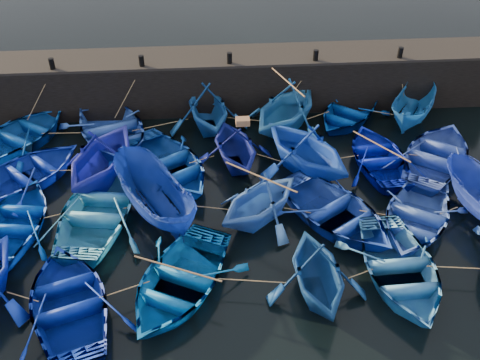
{
  "coord_description": "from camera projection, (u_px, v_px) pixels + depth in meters",
  "views": [
    {
      "loc": [
        -1.24,
        -13.21,
        13.24
      ],
      "look_at": [
        0.0,
        3.2,
        0.7
      ],
      "focal_mm": 40.0,
      "sensor_mm": 36.0,
      "label": 1
    }
  ],
  "objects": [
    {
      "name": "quay_wall",
      "position": [
        229.0,
        81.0,
        26.15
      ],
      "size": [
        26.0,
        2.5,
        2.5
      ],
      "primitive_type": "cube",
      "color": "black",
      "rests_on": "ground"
    },
    {
      "name": "boat_1",
      "position": [
        112.0,
        131.0,
        23.73
      ],
      "size": [
        5.95,
        6.91,
        1.21
      ],
      "primitive_type": "imported",
      "rotation": [
        0.0,
        0.0,
        0.36
      ],
      "color": "#264DB7",
      "rests_on": "ground"
    },
    {
      "name": "boat_23",
      "position": [
        317.0,
        272.0,
        16.51
      ],
      "size": [
        3.38,
        3.87,
        1.95
      ],
      "primitive_type": "imported",
      "rotation": [
        0.0,
        0.0,
        0.05
      ],
      "color": "navy",
      "rests_on": "ground"
    },
    {
      "name": "bollard_2",
      "position": [
        229.0,
        58.0,
        24.45
      ],
      "size": [
        0.24,
        0.24,
        0.5
      ],
      "primitive_type": "cylinder",
      "color": "black",
      "rests_on": "quay_top"
    },
    {
      "name": "boat_11",
      "position": [
        379.0,
        156.0,
        22.39
      ],
      "size": [
        3.52,
        4.72,
        0.94
      ],
      "primitive_type": "imported",
      "rotation": [
        0.0,
        0.0,
        3.21
      ],
      "color": "#01109E",
      "rests_on": "ground"
    },
    {
      "name": "bollard_1",
      "position": [
        142.0,
        61.0,
        24.21
      ],
      "size": [
        0.24,
        0.24,
        0.5
      ],
      "primitive_type": "cylinder",
      "color": "black",
      "rests_on": "quay_top"
    },
    {
      "name": "boat_22",
      "position": [
        178.0,
        280.0,
        16.83
      ],
      "size": [
        5.42,
        6.03,
        1.03
      ],
      "primitive_type": "imported",
      "rotation": [
        0.0,
        0.0,
        -0.47
      ],
      "color": "#0557A5",
      "rests_on": "ground"
    },
    {
      "name": "wooden_crate",
      "position": [
        243.0,
        121.0,
        21.35
      ],
      "size": [
        0.56,
        0.41,
        0.26
      ],
      "primitive_type": "cube",
      "color": "brown",
      "rests_on": "boat_9"
    },
    {
      "name": "boat_16",
      "position": [
        260.0,
        200.0,
        19.27
      ],
      "size": [
        5.01,
        4.95,
        2.0
      ],
      "primitive_type": "imported",
      "rotation": [
        0.0,
        0.0,
        -0.86
      ],
      "color": "blue",
      "rests_on": "ground"
    },
    {
      "name": "boat_17",
      "position": [
        335.0,
        212.0,
        19.44
      ],
      "size": [
        5.9,
        6.31,
        1.07
      ],
      "primitive_type": "imported",
      "rotation": [
        0.0,
        0.0,
        0.59
      ],
      "color": "navy",
      "rests_on": "ground"
    },
    {
      "name": "boat_6",
      "position": [
        28.0,
        173.0,
        21.4
      ],
      "size": [
        5.85,
        5.85,
        1.0
      ],
      "primitive_type": "imported",
      "rotation": [
        0.0,
        0.0,
        2.36
      ],
      "color": "#0D29A6",
      "rests_on": "ground"
    },
    {
      "name": "bollard_0",
      "position": [
        52.0,
        64.0,
        23.97
      ],
      "size": [
        0.24,
        0.24,
        0.5
      ],
      "primitive_type": "cylinder",
      "color": "black",
      "rests_on": "quay_top"
    },
    {
      "name": "boat_5",
      "position": [
        413.0,
        108.0,
        24.83
      ],
      "size": [
        3.75,
        4.57,
        1.69
      ],
      "primitive_type": "imported",
      "rotation": [
        0.0,
        0.0,
        -0.57
      ],
      "color": "#1E62AD",
      "rests_on": "ground"
    },
    {
      "name": "quay_top",
      "position": [
        228.0,
        56.0,
        25.35
      ],
      "size": [
        26.0,
        2.5,
        0.12
      ],
      "primitive_type": "cube",
      "color": "black",
      "rests_on": "quay_wall"
    },
    {
      "name": "boat_21",
      "position": [
        69.0,
        301.0,
        16.19
      ],
      "size": [
        4.83,
        5.71,
        1.01
      ],
      "primitive_type": "imported",
      "rotation": [
        0.0,
        0.0,
        3.46
      ],
      "color": "navy",
      "rests_on": "ground"
    },
    {
      "name": "boat_18",
      "position": [
        416.0,
        216.0,
        19.33
      ],
      "size": [
        5.3,
        5.74,
        0.97
      ],
      "primitive_type": "imported",
      "rotation": [
        0.0,
        0.0,
        -0.55
      ],
      "color": "blue",
      "rests_on": "ground"
    },
    {
      "name": "bollard_3",
      "position": [
        316.0,
        55.0,
        24.69
      ],
      "size": [
        0.24,
        0.24,
        0.5
      ],
      "primitive_type": "cylinder",
      "color": "black",
      "rests_on": "quay_top"
    },
    {
      "name": "mooring_ropes",
      "position": [
        235.0,
        148.0,
        22.13
      ],
      "size": [
        17.89,
        11.83,
        2.1
      ],
      "color": "tan",
      "rests_on": "ground"
    },
    {
      "name": "boat_13",
      "position": [
        15.0,
        222.0,
        19.09
      ],
      "size": [
        3.92,
        5.06,
        0.97
      ],
      "primitive_type": "imported",
      "rotation": [
        0.0,
        0.0,
        3.01
      ],
      "color": "#00359F",
      "rests_on": "ground"
    },
    {
      "name": "ground",
      "position": [
        247.0,
        252.0,
        18.57
      ],
      "size": [
        120.0,
        120.0,
        0.0
      ],
      "primitive_type": "plane",
      "color": "black",
      "rests_on": "ground"
    },
    {
      "name": "boat_7",
      "position": [
        102.0,
        155.0,
        21.1
      ],
      "size": [
        5.38,
        5.77,
        2.46
      ],
      "primitive_type": "imported",
      "rotation": [
        0.0,
        0.0,
        2.8
      ],
      "color": "#171E99",
      "rests_on": "ground"
    },
    {
      "name": "boat_0",
      "position": [
        21.0,
        135.0,
        23.61
      ],
      "size": [
        5.88,
        6.21,
        1.05
      ],
      "primitive_type": "imported",
      "rotation": [
        0.0,
        0.0,
        2.52
      ],
      "color": "#073E8F",
      "rests_on": "ground"
    },
    {
      "name": "boat_9",
      "position": [
        235.0,
        146.0,
        22.03
      ],
      "size": [
        4.05,
        4.46,
        2.03
      ],
      "primitive_type": "imported",
      "rotation": [
        0.0,
        0.0,
        3.35
      ],
      "color": "navy",
      "rests_on": "ground"
    },
    {
      "name": "boat_10",
      "position": [
        307.0,
        147.0,
        21.55
      ],
      "size": [
        5.91,
        6.1,
        2.45
      ],
      "primitive_type": "imported",
      "rotation": [
        0.0,
        0.0,
        3.72
      ],
      "color": "#113DC1",
      "rests_on": "ground"
    },
    {
      "name": "boat_4",
      "position": [
        348.0,
        112.0,
        25.29
      ],
      "size": [
        5.26,
        5.43,
        0.92
      ],
      "primitive_type": "imported",
      "rotation": [
        0.0,
        0.0,
        -0.69
      ],
      "color": "navy",
      "rests_on": "ground"
    },
    {
      "name": "boat_14",
      "position": [
        99.0,
        210.0,
        19.51
      ],
      "size": [
        4.59,
        5.84,
        1.1
      ],
      "primitive_type": "imported",
      "rotation": [
        0.0,
        0.0,
        2.98
      ],
      "color": "#3184D3",
      "rests_on": "ground"
    },
    {
      "name": "boat_3",
      "position": [
        286.0,
        107.0,
        24.09
      ],
      "size": [
        6.13,
        6.25,
        2.49
      ],
      "primitive_type": "imported",
      "rotation": [
        0.0,
        0.0,
        -0.66
      ],
      "color": "#236BB9",
      "rests_on": "ground"
    },
    {
      "name": "boat_12",
      "position": [
        438.0,
        155.0,
        22.35
      ],
      "size": [
        6.02,
        6.35,
        1.07
      ],
      "primitive_type": "imported",
      "rotation": [
        0.0,
        0.0,
        2.51
      ],
      "color": "blue",
      "rests_on": "ground"
    },
    {
      "name": "boat_15",
      "position": [
        153.0,
        197.0,
        19.46
      ],
      "size": [
        4.07,
        5.19,
        1.9
      ],
      "primitive_type": "imported",
      "rotation": [
        0.0,
        0.0,
        3.67
      ],
      "color": "navy",
      "rests_on": "ground"
    },
    {
      "name": "bollard_4",
      "position": [
        400.0,
        53.0,
        24.93
      ],
      "size": [
        0.24,
        0.24,
        0.5
      ],
      "primitive_type": "cylinder",
      "color": "black",
      "rests_on": "quay_top"
    },
    {
      "name": "boat_24",
      "position": [
        400.0,
        269.0,
        17.24
      ],
      "size": [
        3.64,
        4.99,
        1.02
      ],
      "primitive_type": "imported",
      "rotation": [
        0.0,
        0.0,
        0.03
      ],
      "color": "#3276CB",
      "rests_on": "ground"
    },
    {
      "name": "loose_oars",
      "position": [
        284.0,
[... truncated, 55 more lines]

